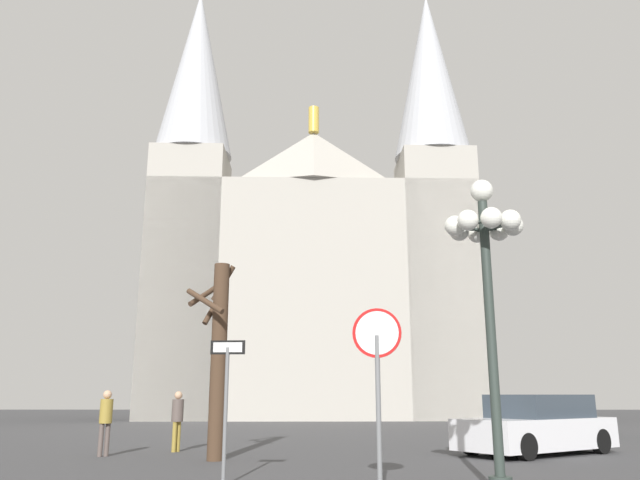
% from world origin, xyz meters
% --- Properties ---
extents(cathedral, '(21.80, 13.67, 30.86)m').
position_xyz_m(cathedral, '(-0.96, 35.90, 9.77)').
color(cathedral, '#ADA89E').
rests_on(cathedral, ground).
extents(stop_sign, '(0.78, 0.20, 2.87)m').
position_xyz_m(stop_sign, '(0.74, 2.86, 2.02)').
color(stop_sign, slate).
rests_on(stop_sign, ground).
extents(one_way_arrow_sign, '(0.63, 0.08, 2.47)m').
position_xyz_m(one_way_arrow_sign, '(-1.84, 4.21, 1.55)').
color(one_way_arrow_sign, slate).
rests_on(one_way_arrow_sign, ground).
extents(street_lamp, '(1.33, 1.33, 5.12)m').
position_xyz_m(street_lamp, '(2.61, 3.09, 3.67)').
color(street_lamp, '#2D3833').
rests_on(street_lamp, ground).
extents(bare_tree, '(1.16, 1.67, 4.77)m').
position_xyz_m(bare_tree, '(-2.73, 8.43, 2.54)').
color(bare_tree, '#473323').
rests_on(bare_tree, ground).
extents(parked_car_near_white, '(4.82, 4.17, 1.53)m').
position_xyz_m(parked_car_near_white, '(5.52, 10.13, 0.71)').
color(parked_car_near_white, silver).
rests_on(parked_car_near_white, ground).
extents(parked_car_far_green, '(3.54, 4.71, 1.40)m').
position_xyz_m(parked_car_far_green, '(8.69, 18.10, 0.66)').
color(parked_car_far_green, '#1E5B38').
rests_on(parked_car_far_green, ground).
extents(pedestrian_walking, '(0.32, 0.32, 1.63)m').
position_xyz_m(pedestrian_walking, '(-5.73, 9.47, 0.99)').
color(pedestrian_walking, '#594C47').
rests_on(pedestrian_walking, ground).
extents(pedestrian_standing, '(0.32, 0.32, 1.61)m').
position_xyz_m(pedestrian_standing, '(-4.19, 10.78, 0.97)').
color(pedestrian_standing, olive).
rests_on(pedestrian_standing, ground).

